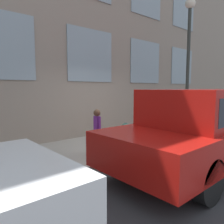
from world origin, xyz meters
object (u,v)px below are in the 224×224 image
person (97,127)px  parked_truck_red_near (207,122)px  fire_hydrant (126,135)px  street_lamp (189,49)px

person → parked_truck_red_near: (-1.96, -1.66, 0.19)m
fire_hydrant → street_lamp: bearing=-86.3°
fire_hydrant → parked_truck_red_near: bearing=-155.5°
fire_hydrant → street_lamp: (0.22, -3.42, 2.67)m
person → street_lamp: (0.06, -4.26, 2.36)m
fire_hydrant → parked_truck_red_near: size_ratio=0.13×
parked_truck_red_near → street_lamp: size_ratio=1.09×
fire_hydrant → street_lamp: 4.35m
person → street_lamp: size_ratio=0.23×
street_lamp → person: bearing=90.8°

